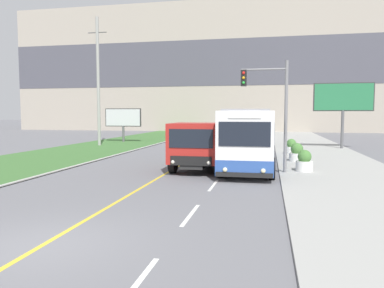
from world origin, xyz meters
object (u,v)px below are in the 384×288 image
object	(u,v)px
traffic_light_mast	(272,102)
planter_round_second	(297,153)
utility_pole_far	(98,81)
dump_truck	(199,146)
car_distant	(256,139)
planter_round_near	(304,162)
planter_round_third	(291,147)
billboard_large	(343,99)
city_bus	(251,137)
billboard_small	(123,118)

from	to	relation	value
traffic_light_mast	planter_round_second	bearing A→B (deg)	71.24
traffic_light_mast	planter_round_second	xyz separation A→B (m)	(1.57, 4.62, -2.96)
traffic_light_mast	utility_pole_far	bearing A→B (deg)	139.15
dump_truck	planter_round_second	distance (m)	6.81
car_distant	utility_pole_far	size ratio (longest dim) A/B	0.37
car_distant	utility_pole_far	distance (m)	15.37
planter_round_near	planter_round_second	distance (m)	4.07
dump_truck	planter_round_third	distance (m)	9.84
billboard_large	planter_round_near	distance (m)	14.68
city_bus	planter_round_second	xyz separation A→B (m)	(2.70, 1.58, -1.04)
billboard_small	planter_round_second	distance (m)	21.38
utility_pole_far	traffic_light_mast	size ratio (longest dim) A/B	2.13
planter_round_second	billboard_large	bearing A→B (deg)	65.71
car_distant	planter_round_near	world-z (taller)	car_distant
billboard_large	planter_round_near	size ratio (longest dim) A/B	5.12
billboard_large	planter_round_third	size ratio (longest dim) A/B	5.06
city_bus	planter_round_third	bearing A→B (deg)	65.26
billboard_small	planter_round_second	bearing A→B (deg)	-38.89
car_distant	billboard_large	bearing A→B (deg)	-9.28
car_distant	planter_round_third	world-z (taller)	car_distant
car_distant	billboard_small	distance (m)	14.16
dump_truck	utility_pole_far	bearing A→B (deg)	132.17
car_distant	billboard_small	world-z (taller)	billboard_small
planter_round_near	planter_round_second	xyz separation A→B (m)	(-0.08, 4.07, 0.01)
car_distant	planter_round_third	xyz separation A→B (m)	(2.70, -6.61, -0.13)
car_distant	dump_truck	bearing A→B (deg)	-99.24
utility_pole_far	billboard_large	distance (m)	21.51
planter_round_second	planter_round_third	size ratio (longest dim) A/B	1.02
city_bus	billboard_small	xyz separation A→B (m)	(-13.88, 14.95, 0.86)
billboard_small	planter_round_third	size ratio (longest dim) A/B	3.57
planter_round_third	billboard_large	bearing A→B (deg)	51.13
utility_pole_far	billboard_large	size ratio (longest dim) A/B	2.13
car_distant	planter_round_second	size ratio (longest dim) A/B	3.89
planter_round_near	planter_round_third	xyz separation A→B (m)	(-0.17, 8.14, 0.01)
billboard_large	billboard_small	xyz separation A→B (m)	(-20.88, 3.85, -1.68)
dump_truck	planter_round_third	bearing A→B (deg)	58.49
dump_truck	planter_round_third	world-z (taller)	dump_truck
planter_round_near	utility_pole_far	bearing A→B (deg)	143.12
utility_pole_far	planter_round_near	bearing A→B (deg)	-36.88
billboard_large	planter_round_second	world-z (taller)	billboard_large
dump_truck	billboard_small	bearing A→B (deg)	122.71
car_distant	billboard_small	size ratio (longest dim) A/B	1.11
planter_round_near	planter_round_third	distance (m)	8.15
billboard_large	planter_round_third	bearing A→B (deg)	-128.87
planter_round_second	car_distant	bearing A→B (deg)	104.64
car_distant	planter_round_second	bearing A→B (deg)	-75.36
billboard_small	utility_pole_far	bearing A→B (deg)	-96.80
traffic_light_mast	billboard_small	distance (m)	23.45
car_distant	traffic_light_mast	xyz separation A→B (m)	(1.22, -15.30, 2.84)
city_bus	dump_truck	distance (m)	3.73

